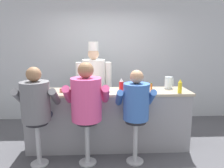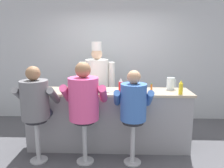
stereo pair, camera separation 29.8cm
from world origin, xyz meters
TOP-DOWN VIEW (x-y plane):
  - ground_plane at (0.00, 0.00)m, footprint 20.00×20.00m
  - wall_back at (0.00, 1.78)m, footprint 10.00×0.06m
  - diner_counter at (0.00, 0.30)m, footprint 2.71×0.59m
  - ketchup_bottle_red at (0.20, 0.16)m, footprint 0.07×0.07m
  - mustard_bottle_yellow at (1.13, 0.09)m, footprint 0.06×0.06m
  - hot_sauce_bottle_orange at (0.69, 0.16)m, footprint 0.03×0.03m
  - water_pitcher_clear at (1.05, 0.43)m, footprint 0.15×0.13m
  - breakfast_plate at (-0.08, 0.26)m, footprint 0.27×0.27m
  - cereal_bowl at (-0.73, 0.25)m, footprint 0.13×0.13m
  - coffee_mug_tan at (-0.45, 0.28)m, footprint 0.14×0.09m
  - coffee_mug_white at (-0.30, 0.21)m, footprint 0.13×0.08m
  - napkin_dispenser_chrome at (0.38, 0.27)m, footprint 0.12×0.07m
  - diner_seated_grey at (-1.04, -0.19)m, footprint 0.61×0.60m
  - diner_seated_pink at (-0.33, -0.19)m, footprint 0.66×0.65m
  - diner_seated_blue at (0.39, -0.19)m, footprint 0.57×0.56m
  - cook_in_whites_near at (-0.26, 1.00)m, footprint 0.70×0.45m

SIDE VIEW (x-z plane):
  - ground_plane at x=0.00m, z-range 0.00..0.00m
  - diner_counter at x=0.00m, z-range 0.00..0.99m
  - diner_seated_blue at x=0.39m, z-range 0.20..1.60m
  - diner_seated_grey at x=-1.04m, z-range 0.19..1.65m
  - diner_seated_pink at x=-0.33m, z-range 0.19..1.71m
  - cook_in_whites_near at x=-0.26m, z-range 0.09..1.88m
  - breakfast_plate at x=-0.08m, z-range 0.98..1.03m
  - cereal_bowl at x=-0.73m, z-range 0.99..1.05m
  - coffee_mug_tan at x=-0.45m, z-range 0.99..1.08m
  - coffee_mug_white at x=-0.30m, z-range 0.99..1.08m
  - napkin_dispenser_chrome at x=0.38m, z-range 0.99..1.11m
  - hot_sauce_bottle_orange at x=0.69m, z-range 0.99..1.14m
  - water_pitcher_clear at x=1.05m, z-range 0.99..1.20m
  - mustard_bottle_yellow at x=1.13m, z-range 0.98..1.21m
  - ketchup_bottle_red at x=0.20m, z-range 0.98..1.22m
  - wall_back at x=0.00m, z-range 0.00..2.70m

